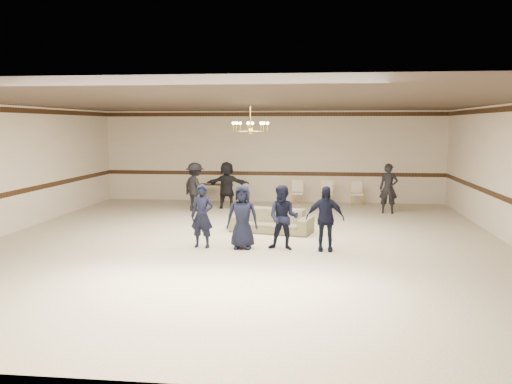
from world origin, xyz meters
The scene contains 16 objects.
room centered at (0.00, 0.00, 1.60)m, with size 12.01×14.01×3.21m.
chair_rail centered at (0.00, 6.99, 1.00)m, with size 12.00×0.02×0.14m, color #382010.
crown_molding centered at (0.00, 6.99, 3.08)m, with size 12.00×0.02×0.14m, color #382010.
chandelier centered at (0.00, 1.00, 2.88)m, with size 0.94×0.94×0.89m, color #BB923C, non-canonical shape.
boy_a centered at (-0.88, -0.58, 0.71)m, with size 0.52×0.34×1.41m, color black.
boy_b centered at (0.02, -0.58, 0.71)m, with size 0.69×0.45×1.41m, color black.
boy_c centered at (0.92, -0.58, 0.71)m, with size 0.69×0.53×1.41m, color black.
boy_d centered at (1.82, -0.58, 0.71)m, with size 0.83×0.34×1.41m, color black.
settee centered at (0.49, 1.34, 0.30)m, with size 2.05×0.80×0.60m, color #746A4D.
adult_left centered at (-2.20, 4.48, 0.77)m, with size 0.99×0.57×1.54m, color black.
adult_mid centered at (-1.30, 5.18, 0.77)m, with size 1.42×0.45×1.54m, color black.
adult_right centered at (3.80, 4.78, 0.77)m, with size 0.56×0.37×1.54m, color black.
banquet_chair_left centered at (0.93, 6.19, 0.42)m, with size 0.41×0.41×0.85m, color beige, non-canonical shape.
banquet_chair_mid centered at (1.93, 6.19, 0.42)m, with size 0.41×0.41×0.85m, color beige, non-canonical shape.
banquet_chair_right centered at (2.93, 6.19, 0.42)m, with size 0.41×0.41×0.85m, color beige, non-canonical shape.
console_table centered at (-2.07, 6.39, 0.34)m, with size 0.80×0.34×0.67m, color #321A10.
Camera 1 is at (1.71, -12.37, 2.71)m, focal length 38.64 mm.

